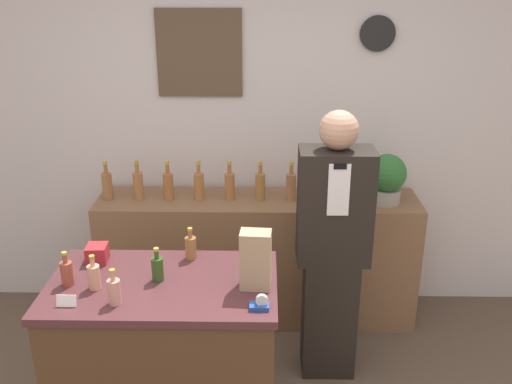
% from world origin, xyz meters
% --- Properties ---
extents(back_wall, '(5.20, 0.09, 2.70)m').
position_xyz_m(back_wall, '(-0.00, 2.00, 1.36)').
color(back_wall, silver).
rests_on(back_wall, ground_plane).
extents(back_shelf, '(2.23, 0.47, 0.92)m').
position_xyz_m(back_shelf, '(0.10, 1.71, 0.46)').
color(back_shelf, brown).
rests_on(back_shelf, ground_plane).
extents(display_counter, '(1.14, 0.68, 0.96)m').
position_xyz_m(display_counter, '(-0.36, 0.52, 0.48)').
color(display_counter, '#4C331E').
rests_on(display_counter, ground_plane).
extents(shopkeeper, '(0.43, 0.27, 1.69)m').
position_xyz_m(shopkeeper, '(0.55, 1.10, 0.84)').
color(shopkeeper, black).
rests_on(shopkeeper, ground_plane).
extents(potted_plant, '(0.26, 0.26, 0.34)m').
position_xyz_m(potted_plant, '(0.97, 1.67, 1.10)').
color(potted_plant, '#9E998E').
rests_on(potted_plant, back_shelf).
extents(paper_bag, '(0.15, 0.11, 0.29)m').
position_xyz_m(paper_bag, '(0.11, 0.48, 1.11)').
color(paper_bag, tan).
rests_on(paper_bag, display_counter).
extents(tape_dispenser, '(0.09, 0.06, 0.07)m').
position_xyz_m(tape_dispenser, '(0.13, 0.29, 0.98)').
color(tape_dispenser, '#1E4799').
rests_on(tape_dispenser, display_counter).
extents(price_card_left, '(0.09, 0.02, 0.06)m').
position_xyz_m(price_card_left, '(-0.76, 0.29, 0.99)').
color(price_card_left, white).
rests_on(price_card_left, display_counter).
extents(gift_box, '(0.11, 0.12, 0.09)m').
position_xyz_m(gift_box, '(-0.73, 0.73, 1.00)').
color(gift_box, maroon).
rests_on(gift_box, display_counter).
extents(counter_bottle_0, '(0.06, 0.06, 0.18)m').
position_xyz_m(counter_bottle_0, '(-0.81, 0.49, 1.03)').
color(counter_bottle_0, brown).
rests_on(counter_bottle_0, display_counter).
extents(counter_bottle_1, '(0.06, 0.06, 0.18)m').
position_xyz_m(counter_bottle_1, '(-0.67, 0.45, 1.03)').
color(counter_bottle_1, tan).
rests_on(counter_bottle_1, display_counter).
extents(counter_bottle_2, '(0.06, 0.06, 0.18)m').
position_xyz_m(counter_bottle_2, '(-0.54, 0.32, 1.03)').
color(counter_bottle_2, tan).
rests_on(counter_bottle_2, display_counter).
extents(counter_bottle_3, '(0.06, 0.06, 0.18)m').
position_xyz_m(counter_bottle_3, '(-0.38, 0.54, 1.03)').
color(counter_bottle_3, '#2D4D1C').
rests_on(counter_bottle_3, display_counter).
extents(counter_bottle_4, '(0.06, 0.06, 0.18)m').
position_xyz_m(counter_bottle_4, '(-0.24, 0.77, 1.03)').
color(counter_bottle_4, olive).
rests_on(counter_bottle_4, display_counter).
extents(shelf_bottle_0, '(0.07, 0.07, 0.28)m').
position_xyz_m(shelf_bottle_0, '(-0.93, 1.69, 1.03)').
color(shelf_bottle_0, '#98643B').
rests_on(shelf_bottle_0, back_shelf).
extents(shelf_bottle_1, '(0.07, 0.07, 0.28)m').
position_xyz_m(shelf_bottle_1, '(-0.72, 1.71, 1.03)').
color(shelf_bottle_1, '#A36C3D').
rests_on(shelf_bottle_1, back_shelf).
extents(shelf_bottle_2, '(0.07, 0.07, 0.28)m').
position_xyz_m(shelf_bottle_2, '(-0.51, 1.69, 1.03)').
color(shelf_bottle_2, '#A16335').
rests_on(shelf_bottle_2, back_shelf).
extents(shelf_bottle_3, '(0.07, 0.07, 0.28)m').
position_xyz_m(shelf_bottle_3, '(-0.30, 1.70, 1.03)').
color(shelf_bottle_3, '#A56C39').
rests_on(shelf_bottle_3, back_shelf).
extents(shelf_bottle_4, '(0.07, 0.07, 0.28)m').
position_xyz_m(shelf_bottle_4, '(-0.09, 1.70, 1.03)').
color(shelf_bottle_4, '#A26737').
rests_on(shelf_bottle_4, back_shelf).
extents(shelf_bottle_5, '(0.07, 0.07, 0.28)m').
position_xyz_m(shelf_bottle_5, '(0.12, 1.70, 1.03)').
color(shelf_bottle_5, '#9C6A36').
rests_on(shelf_bottle_5, back_shelf).
extents(shelf_bottle_6, '(0.07, 0.07, 0.28)m').
position_xyz_m(shelf_bottle_6, '(0.33, 1.70, 1.03)').
color(shelf_bottle_6, '#99653E').
rests_on(shelf_bottle_6, back_shelf).
extents(shelf_bottle_7, '(0.07, 0.07, 0.28)m').
position_xyz_m(shelf_bottle_7, '(0.54, 1.71, 1.03)').
color(shelf_bottle_7, olive).
rests_on(shelf_bottle_7, back_shelf).
extents(shelf_bottle_8, '(0.07, 0.07, 0.28)m').
position_xyz_m(shelf_bottle_8, '(0.75, 1.72, 1.03)').
color(shelf_bottle_8, '#9C6736').
rests_on(shelf_bottle_8, back_shelf).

